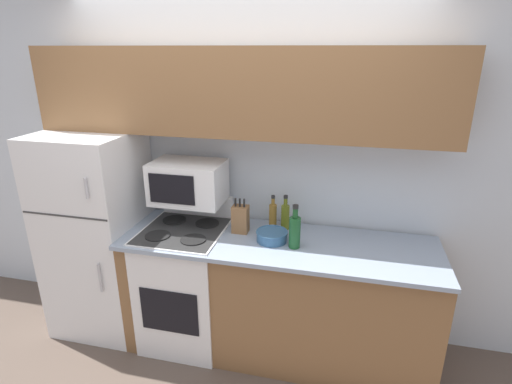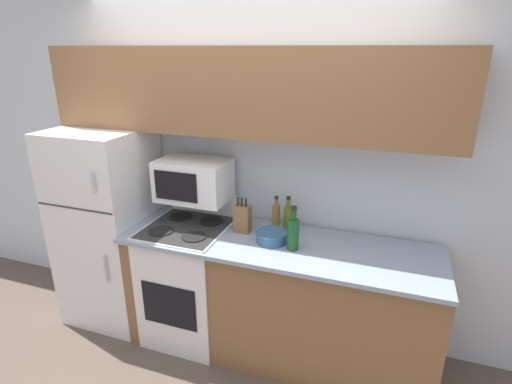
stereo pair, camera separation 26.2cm
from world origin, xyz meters
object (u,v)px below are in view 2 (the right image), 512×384
bowl (272,236)px  bottle_olive_oil (288,217)px  stove (191,279)px  bottle_vinegar (276,215)px  knife_block (242,218)px  refrigerator (109,227)px  microwave (194,180)px  bottle_wine_green (293,233)px

bowl → bottle_olive_oil: 0.23m
stove → bottle_vinegar: bottle_vinegar is taller
knife_block → bowl: (0.25, -0.09, -0.06)m
knife_block → bottle_vinegar: bearing=36.2°
refrigerator → bottle_olive_oil: 1.46m
microwave → bowl: 0.73m
refrigerator → bottle_wine_green: bearing=-3.0°
knife_block → refrigerator: bearing=-177.0°
knife_block → bottle_wine_green: bottle_wine_green is taller
refrigerator → bottle_olive_oil: bearing=7.2°
stove → microwave: size_ratio=2.08×
microwave → bottle_vinegar: (0.61, 0.09, -0.23)m
bottle_vinegar → stove: bearing=-159.5°
bottle_wine_green → bottle_vinegar: (-0.20, 0.29, -0.02)m
microwave → bottle_olive_oil: microwave is taller
microwave → bowl: microwave is taller
microwave → refrigerator: bearing=-170.9°
microwave → bottle_wine_green: (0.81, -0.20, -0.21)m
refrigerator → microwave: 0.86m
knife_block → bowl: 0.27m
bottle_vinegar → bowl: bearing=-80.2°
stove → bottle_vinegar: size_ratio=4.49×
microwave → bowl: (0.65, -0.14, -0.29)m
bottle_olive_oil → bottle_wine_green: bearing=-68.0°
refrigerator → bottle_vinegar: 1.37m
stove → bowl: 0.80m
stove → bottle_olive_oil: 0.91m
bowl → microwave: bearing=167.6°
bowl → bottle_olive_oil: bottle_olive_oil is taller
bowl → bottle_olive_oil: bearing=75.2°
stove → bottle_olive_oil: (0.71, 0.20, 0.54)m
stove → microwave: 0.77m
stove → microwave: (-0.00, 0.13, 0.76)m
bowl → bottle_vinegar: (-0.04, 0.24, 0.06)m
bowl → refrigerator: bearing=178.9°
knife_block → bottle_vinegar: (0.20, 0.15, -0.01)m
refrigerator → microwave: size_ratio=3.06×
microwave → stove: bearing=-89.9°
stove → bottle_olive_oil: bottle_olive_oil is taller
microwave → bottle_wine_green: 0.86m
bottle_wine_green → bottle_olive_oil: bearing=112.0°
stove → bowl: bearing=-0.8°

